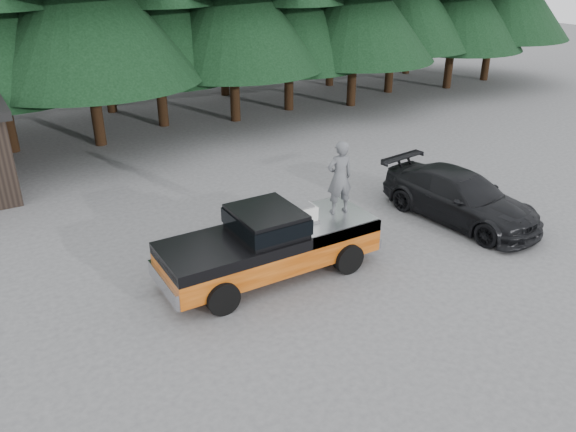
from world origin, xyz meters
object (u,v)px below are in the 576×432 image
pickup_truck (270,252)px  man_on_bed (340,177)px  parked_car (460,197)px  air_compressor (304,214)px

pickup_truck → man_on_bed: man_on_bed is taller
pickup_truck → parked_car: bearing=-1.0°
pickup_truck → man_on_bed: 2.76m
air_compressor → man_on_bed: man_on_bed is taller
air_compressor → man_on_bed: 1.41m
pickup_truck → air_compressor: 1.35m
man_on_bed → air_compressor: bearing=9.3°
pickup_truck → air_compressor: (1.03, -0.02, 0.87)m
man_on_bed → parked_car: (4.72, -0.12, -1.57)m
man_on_bed → parked_car: man_on_bed is taller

